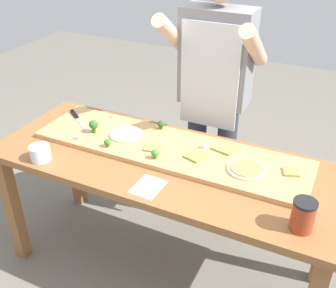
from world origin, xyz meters
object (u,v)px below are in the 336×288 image
object	(u,v)px
pizza_slice_far_right	(291,172)
cheese_crumble_b	(112,117)
prep_table	(164,176)
flour_cup	(40,154)
cook_center	(214,87)
broccoli_floret_back_left	(94,125)
pizza_slice_near_left	(225,148)
pizza_whole_white_garlic	(126,134)
broccoli_floret_front_right	(108,142)
broccoli_floret_front_mid	(161,124)
broccoli_floret_back_right	(155,154)
pizza_slice_near_right	(195,156)
recipe_note	(148,187)
cheese_crumble_c	(78,138)
pizza_slice_center	(152,148)
pizza_whole_pesto_green	(246,169)
sauce_jar	(303,215)
cheese_crumble_a	(204,146)
chefs_knife	(77,118)

from	to	relation	value
pizza_slice_far_right	cheese_crumble_b	bearing A→B (deg)	173.77
prep_table	pizza_slice_far_right	xyz separation A→B (m)	(0.62, 0.12, 0.14)
flour_cup	cook_center	xyz separation A→B (m)	(0.64, 0.81, 0.18)
pizza_slice_far_right	broccoli_floret_back_left	bearing A→B (deg)	-175.74
pizza_slice_near_left	pizza_whole_white_garlic	bearing A→B (deg)	-169.47
broccoli_floret_front_right	broccoli_floret_front_mid	xyz separation A→B (m)	(0.17, 0.30, 0.00)
cheese_crumble_b	broccoli_floret_back_right	bearing A→B (deg)	-33.09
pizza_slice_near_right	cheese_crumble_b	distance (m)	0.65
pizza_slice_far_right	recipe_note	world-z (taller)	pizza_slice_far_right
cheese_crumble_c	flour_cup	xyz separation A→B (m)	(-0.08, -0.22, -0.00)
broccoli_floret_front_right	broccoli_floret_back_left	distance (m)	0.18
pizza_whole_white_garlic	pizza_slice_center	size ratio (longest dim) A/B	2.35
pizza_whole_pesto_green	flour_cup	size ratio (longest dim) A/B	1.82
pizza_whole_pesto_green	flour_cup	world-z (taller)	flour_cup
pizza_slice_center	broccoli_floret_front_mid	xyz separation A→B (m)	(-0.06, 0.21, 0.02)
pizza_whole_white_garlic	sauce_jar	world-z (taller)	sauce_jar
pizza_slice_near_right	broccoli_floret_back_right	bearing A→B (deg)	-150.61
broccoli_floret_front_mid	cheese_crumble_b	xyz separation A→B (m)	(-0.33, -0.00, -0.02)
pizza_slice_center	pizza_slice_near_left	bearing A→B (deg)	25.91
prep_table	broccoli_floret_back_left	bearing A→B (deg)	174.60
pizza_slice_near_left	cheese_crumble_b	size ratio (longest dim) A/B	8.40
pizza_whole_white_garlic	cheese_crumble_a	xyz separation A→B (m)	(0.44, 0.06, 0.00)
flour_cup	pizza_slice_far_right	bearing A→B (deg)	18.48
broccoli_floret_front_right	flour_cup	xyz separation A→B (m)	(-0.27, -0.22, -0.02)
cheese_crumble_b	cook_center	world-z (taller)	cook_center
broccoli_floret_back_right	broccoli_floret_front_mid	xyz separation A→B (m)	(-0.11, 0.29, 0.00)
recipe_note	pizza_slice_far_right	bearing A→B (deg)	32.19
broccoli_floret_back_right	broccoli_floret_front_mid	distance (m)	0.31
cheese_crumble_b	broccoli_floret_front_mid	bearing A→B (deg)	0.36
broccoli_floret_front_right	broccoli_floret_back_right	distance (m)	0.28
pizza_slice_near_right	cook_center	xyz separation A→B (m)	(-0.09, 0.48, 0.18)
pizza_whole_white_garlic	cheese_crumble_b	size ratio (longest dim) A/B	14.35
pizza_slice_far_right	sauce_jar	xyz separation A→B (m)	(0.11, -0.34, 0.04)
chefs_knife	broccoli_floret_front_mid	distance (m)	0.52
pizza_slice_center	broccoli_floret_front_right	xyz separation A→B (m)	(-0.22, -0.09, 0.02)
prep_table	broccoli_floret_back_right	bearing A→B (deg)	-116.90
broccoli_floret_front_mid	cheese_crumble_c	bearing A→B (deg)	-139.53
sauce_jar	cook_center	world-z (taller)	cook_center
cheese_crumble_a	flour_cup	size ratio (longest dim) A/B	0.21
prep_table	cheese_crumble_b	world-z (taller)	cheese_crumble_b
cheese_crumble_a	cheese_crumble_c	size ratio (longest dim) A/B	1.01
pizza_whole_pesto_green	cook_center	distance (m)	0.62
broccoli_floret_back_right	flour_cup	size ratio (longest dim) A/B	0.49
pizza_slice_center	cheese_crumble_a	xyz separation A→B (m)	(0.24, 0.12, 0.00)
prep_table	cheese_crumble_c	size ratio (longest dim) A/B	84.92
cheese_crumble_c	sauce_jar	bearing A→B (deg)	-7.50
prep_table	recipe_note	world-z (taller)	recipe_note
broccoli_floret_front_mid	cheese_crumble_b	distance (m)	0.33
pizza_slice_center	sauce_jar	xyz separation A→B (m)	(0.81, -0.25, 0.04)
pizza_whole_pesto_green	cheese_crumble_b	world-z (taller)	pizza_whole_pesto_green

